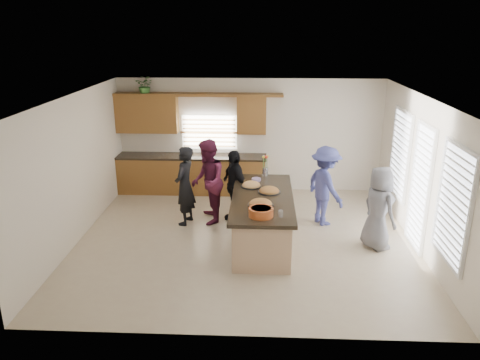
{
  "coord_description": "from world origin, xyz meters",
  "views": [
    {
      "loc": [
        0.28,
        -8.35,
        4.04
      ],
      "look_at": [
        -0.11,
        0.26,
        1.15
      ],
      "focal_mm": 35.0,
      "sensor_mm": 36.0,
      "label": 1
    }
  ],
  "objects_px": {
    "woman_left_mid": "(208,182)",
    "woman_right_front": "(379,208)",
    "island": "(262,220)",
    "woman_left_front": "(234,186)",
    "woman_right_back": "(325,186)",
    "woman_left_back": "(185,186)",
    "salad_bowl": "(261,212)"
  },
  "relations": [
    {
      "from": "woman_right_back",
      "to": "woman_right_front",
      "type": "relative_size",
      "value": 1.05
    },
    {
      "from": "salad_bowl",
      "to": "woman_right_back",
      "type": "distance_m",
      "value": 2.35
    },
    {
      "from": "woman_right_front",
      "to": "woman_left_back",
      "type": "bearing_deg",
      "value": 49.84
    },
    {
      "from": "woman_left_back",
      "to": "woman_left_mid",
      "type": "xyz_separation_m",
      "value": [
        0.47,
        0.11,
        0.06
      ]
    },
    {
      "from": "woman_left_back",
      "to": "salad_bowl",
      "type": "bearing_deg",
      "value": 55.0
    },
    {
      "from": "woman_right_back",
      "to": "woman_right_front",
      "type": "distance_m",
      "value": 1.38
    },
    {
      "from": "salad_bowl",
      "to": "woman_left_mid",
      "type": "height_order",
      "value": "woman_left_mid"
    },
    {
      "from": "island",
      "to": "woman_right_front",
      "type": "bearing_deg",
      "value": -2.96
    },
    {
      "from": "woman_left_back",
      "to": "woman_left_mid",
      "type": "relative_size",
      "value": 0.94
    },
    {
      "from": "island",
      "to": "woman_left_back",
      "type": "relative_size",
      "value": 1.61
    },
    {
      "from": "woman_left_mid",
      "to": "woman_right_front",
      "type": "height_order",
      "value": "woman_left_mid"
    },
    {
      "from": "woman_left_front",
      "to": "woman_right_front",
      "type": "xyz_separation_m",
      "value": [
        2.75,
        -1.17,
        0.02
      ]
    },
    {
      "from": "island",
      "to": "woman_left_mid",
      "type": "xyz_separation_m",
      "value": [
        -1.15,
        0.95,
        0.44
      ]
    },
    {
      "from": "woman_left_back",
      "to": "woman_right_back",
      "type": "relative_size",
      "value": 1.0
    },
    {
      "from": "woman_left_back",
      "to": "woman_left_front",
      "type": "relative_size",
      "value": 1.08
    },
    {
      "from": "island",
      "to": "woman_left_back",
      "type": "distance_m",
      "value": 1.86
    },
    {
      "from": "woman_right_front",
      "to": "woman_right_back",
      "type": "bearing_deg",
      "value": 12.25
    },
    {
      "from": "island",
      "to": "woman_right_front",
      "type": "relative_size",
      "value": 1.7
    },
    {
      "from": "island",
      "to": "salad_bowl",
      "type": "relative_size",
      "value": 6.49
    },
    {
      "from": "woman_right_front",
      "to": "woman_left_mid",
      "type": "bearing_deg",
      "value": 46.2
    },
    {
      "from": "woman_left_back",
      "to": "woman_left_front",
      "type": "distance_m",
      "value": 1.04
    },
    {
      "from": "woman_left_mid",
      "to": "woman_right_front",
      "type": "distance_m",
      "value": 3.47
    },
    {
      "from": "woman_left_back",
      "to": "woman_right_front",
      "type": "relative_size",
      "value": 1.05
    },
    {
      "from": "island",
      "to": "woman_right_back",
      "type": "xyz_separation_m",
      "value": [
        1.3,
        0.96,
        0.39
      ]
    },
    {
      "from": "island",
      "to": "woman_left_front",
      "type": "relative_size",
      "value": 1.74
    },
    {
      "from": "woman_right_back",
      "to": "woman_left_mid",
      "type": "bearing_deg",
      "value": 62.59
    },
    {
      "from": "woman_left_front",
      "to": "woman_right_back",
      "type": "bearing_deg",
      "value": 57.24
    },
    {
      "from": "woman_right_front",
      "to": "island",
      "type": "bearing_deg",
      "value": 60.9
    },
    {
      "from": "woman_left_back",
      "to": "woman_left_front",
      "type": "xyz_separation_m",
      "value": [
        1.02,
        0.21,
        -0.06
      ]
    },
    {
      "from": "woman_left_mid",
      "to": "woman_right_back",
      "type": "xyz_separation_m",
      "value": [
        2.45,
        0.02,
        -0.06
      ]
    },
    {
      "from": "salad_bowl",
      "to": "woman_left_front",
      "type": "relative_size",
      "value": 0.27
    },
    {
      "from": "woman_right_back",
      "to": "salad_bowl",
      "type": "bearing_deg",
      "value": 117.67
    }
  ]
}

